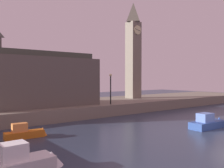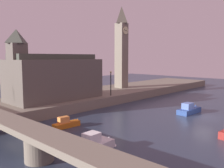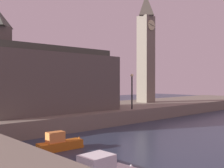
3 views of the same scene
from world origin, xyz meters
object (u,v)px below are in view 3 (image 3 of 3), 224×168
(parliament_hall, at_px, (49,80))
(streetlamp, at_px, (132,87))
(boat_patrol_orange, at_px, (63,143))
(clock_tower, at_px, (146,46))

(parliament_hall, bearing_deg, streetlamp, -25.18)
(boat_patrol_orange, bearing_deg, streetlamp, 23.24)
(clock_tower, height_order, streetlamp, clock_tower)
(streetlamp, bearing_deg, parliament_hall, 154.82)
(parliament_hall, bearing_deg, boat_patrol_orange, -114.57)
(streetlamp, height_order, boat_patrol_orange, streetlamp)
(parliament_hall, distance_m, streetlamp, 9.56)
(parliament_hall, relative_size, boat_patrol_orange, 3.82)
(clock_tower, bearing_deg, parliament_hall, -174.94)
(clock_tower, distance_m, parliament_hall, 18.65)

